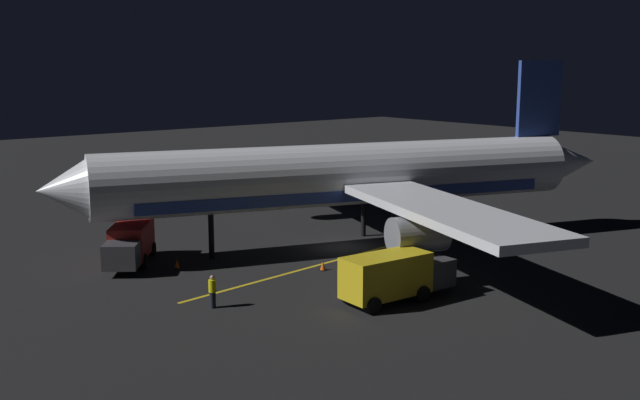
{
  "coord_description": "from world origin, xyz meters",
  "views": [
    {
      "loc": [
        -37.96,
        32.91,
        12.45
      ],
      "look_at": [
        0.0,
        2.0,
        3.5
      ],
      "focal_mm": 42.22,
      "sensor_mm": 36.0,
      "label": 1
    }
  ],
  "objects_px": {
    "baggage_truck": "(130,244)",
    "ground_crew_worker": "(212,291)",
    "traffic_cone_near_left": "(177,264)",
    "catering_truck": "(394,277)",
    "airliner": "(351,177)",
    "traffic_cone_near_right": "(323,266)"
  },
  "relations": [
    {
      "from": "ground_crew_worker",
      "to": "traffic_cone_near_left",
      "type": "height_order",
      "value": "ground_crew_worker"
    },
    {
      "from": "airliner",
      "to": "catering_truck",
      "type": "height_order",
      "value": "airliner"
    },
    {
      "from": "airliner",
      "to": "traffic_cone_near_right",
      "type": "xyz_separation_m",
      "value": [
        -3.51,
        5.39,
        -4.58
      ]
    },
    {
      "from": "traffic_cone_near_left",
      "to": "catering_truck",
      "type": "bearing_deg",
      "value": -156.19
    },
    {
      "from": "baggage_truck",
      "to": "airliner",
      "type": "bearing_deg",
      "value": -110.26
    },
    {
      "from": "airliner",
      "to": "ground_crew_worker",
      "type": "distance_m",
      "value": 15.85
    },
    {
      "from": "baggage_truck",
      "to": "ground_crew_worker",
      "type": "xyz_separation_m",
      "value": [
        -10.6,
        0.45,
        -0.4
      ]
    },
    {
      "from": "baggage_truck",
      "to": "catering_truck",
      "type": "height_order",
      "value": "catering_truck"
    },
    {
      "from": "catering_truck",
      "to": "airliner",
      "type": "bearing_deg",
      "value": -30.83
    },
    {
      "from": "baggage_truck",
      "to": "ground_crew_worker",
      "type": "distance_m",
      "value": 10.61
    },
    {
      "from": "airliner",
      "to": "catering_truck",
      "type": "relative_size",
      "value": 5.91
    },
    {
      "from": "ground_crew_worker",
      "to": "traffic_cone_near_left",
      "type": "bearing_deg",
      "value": -15.88
    },
    {
      "from": "airliner",
      "to": "traffic_cone_near_left",
      "type": "height_order",
      "value": "airliner"
    },
    {
      "from": "airliner",
      "to": "baggage_truck",
      "type": "height_order",
      "value": "airliner"
    },
    {
      "from": "airliner",
      "to": "catering_truck",
      "type": "xyz_separation_m",
      "value": [
        -10.58,
        6.31,
        -3.49
      ]
    },
    {
      "from": "baggage_truck",
      "to": "traffic_cone_near_left",
      "type": "bearing_deg",
      "value": -145.51
    },
    {
      "from": "catering_truck",
      "to": "traffic_cone_near_left",
      "type": "height_order",
      "value": "catering_truck"
    },
    {
      "from": "airliner",
      "to": "catering_truck",
      "type": "bearing_deg",
      "value": 149.17
    },
    {
      "from": "traffic_cone_near_right",
      "to": "baggage_truck",
      "type": "bearing_deg",
      "value": 44.58
    },
    {
      "from": "airliner",
      "to": "traffic_cone_near_left",
      "type": "relative_size",
      "value": 71.91
    },
    {
      "from": "traffic_cone_near_left",
      "to": "traffic_cone_near_right",
      "type": "bearing_deg",
      "value": -131.84
    },
    {
      "from": "airliner",
      "to": "traffic_cone_near_right",
      "type": "relative_size",
      "value": 71.91
    }
  ]
}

